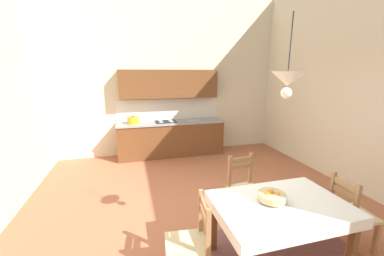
{
  "coord_description": "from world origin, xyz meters",
  "views": [
    {
      "loc": [
        -1.08,
        -3.01,
        2.12
      ],
      "look_at": [
        0.04,
        1.17,
        1.11
      ],
      "focal_mm": 22.03,
      "sensor_mm": 36.0,
      "label": 1
    }
  ],
  "objects_px": {
    "dining_chair_window_side": "(350,214)",
    "dining_chair_tv_side": "(191,244)",
    "dining_chair_kitchen_side": "(244,189)",
    "pendant_lamp": "(287,80)",
    "kitchen_cabinetry": "(170,123)",
    "dining_table": "(280,213)",
    "fruit_bowl": "(272,196)"
  },
  "relations": [
    {
      "from": "dining_chair_kitchen_side",
      "to": "dining_chair_tv_side",
      "type": "bearing_deg",
      "value": -139.27
    },
    {
      "from": "dining_chair_window_side",
      "to": "dining_chair_kitchen_side",
      "type": "height_order",
      "value": "same"
    },
    {
      "from": "dining_chair_window_side",
      "to": "dining_chair_tv_side",
      "type": "xyz_separation_m",
      "value": [
        -2.01,
        0.01,
        0.0
      ]
    },
    {
      "from": "dining_table",
      "to": "dining_chair_tv_side",
      "type": "distance_m",
      "value": 1.02
    },
    {
      "from": "pendant_lamp",
      "to": "kitchen_cabinetry",
      "type": "bearing_deg",
      "value": 97.43
    },
    {
      "from": "dining_table",
      "to": "dining_chair_tv_side",
      "type": "xyz_separation_m",
      "value": [
        -1.0,
        0.01,
        -0.19
      ]
    },
    {
      "from": "dining_chair_window_side",
      "to": "pendant_lamp",
      "type": "relative_size",
      "value": 1.16
    },
    {
      "from": "dining_table",
      "to": "dining_chair_window_side",
      "type": "height_order",
      "value": "dining_chair_window_side"
    },
    {
      "from": "dining_chair_tv_side",
      "to": "pendant_lamp",
      "type": "xyz_separation_m",
      "value": [
        1.0,
        0.06,
        1.61
      ]
    },
    {
      "from": "dining_chair_window_side",
      "to": "kitchen_cabinetry",
      "type": "bearing_deg",
      "value": 111.05
    },
    {
      "from": "kitchen_cabinetry",
      "to": "dining_table",
      "type": "relative_size",
      "value": 1.91
    },
    {
      "from": "kitchen_cabinetry",
      "to": "dining_chair_tv_side",
      "type": "bearing_deg",
      "value": -97.12
    },
    {
      "from": "kitchen_cabinetry",
      "to": "dining_chair_kitchen_side",
      "type": "distance_m",
      "value": 3.11
    },
    {
      "from": "dining_table",
      "to": "dining_chair_tv_side",
      "type": "bearing_deg",
      "value": 179.3
    },
    {
      "from": "kitchen_cabinetry",
      "to": "dining_table",
      "type": "xyz_separation_m",
      "value": [
        0.51,
        -3.96,
        -0.23
      ]
    },
    {
      "from": "dining_chair_window_side",
      "to": "pendant_lamp",
      "type": "height_order",
      "value": "pendant_lamp"
    },
    {
      "from": "dining_chair_window_side",
      "to": "dining_chair_kitchen_side",
      "type": "bearing_deg",
      "value": 135.56
    },
    {
      "from": "dining_chair_kitchen_side",
      "to": "fruit_bowl",
      "type": "height_order",
      "value": "dining_chair_kitchen_side"
    },
    {
      "from": "fruit_bowl",
      "to": "pendant_lamp",
      "type": "height_order",
      "value": "pendant_lamp"
    },
    {
      "from": "dining_chair_window_side",
      "to": "fruit_bowl",
      "type": "distance_m",
      "value": 1.15
    },
    {
      "from": "dining_chair_tv_side",
      "to": "fruit_bowl",
      "type": "bearing_deg",
      "value": 2.53
    },
    {
      "from": "dining_chair_window_side",
      "to": "pendant_lamp",
      "type": "xyz_separation_m",
      "value": [
        -1.01,
        0.06,
        1.61
      ]
    },
    {
      "from": "dining_table",
      "to": "dining_chair_kitchen_side",
      "type": "distance_m",
      "value": 0.95
    },
    {
      "from": "dining_chair_tv_side",
      "to": "dining_chair_window_side",
      "type": "bearing_deg",
      "value": -0.24
    },
    {
      "from": "dining_chair_kitchen_side",
      "to": "pendant_lamp",
      "type": "xyz_separation_m",
      "value": [
        -0.07,
        -0.86,
        1.61
      ]
    },
    {
      "from": "dining_chair_kitchen_side",
      "to": "pendant_lamp",
      "type": "bearing_deg",
      "value": -94.52
    },
    {
      "from": "kitchen_cabinetry",
      "to": "fruit_bowl",
      "type": "height_order",
      "value": "kitchen_cabinetry"
    },
    {
      "from": "dining_chair_window_side",
      "to": "fruit_bowl",
      "type": "bearing_deg",
      "value": 177.42
    },
    {
      "from": "dining_table",
      "to": "fruit_bowl",
      "type": "height_order",
      "value": "fruit_bowl"
    },
    {
      "from": "dining_chair_window_side",
      "to": "pendant_lamp",
      "type": "bearing_deg",
      "value": 176.39
    },
    {
      "from": "kitchen_cabinetry",
      "to": "dining_chair_window_side",
      "type": "distance_m",
      "value": 4.26
    },
    {
      "from": "dining_chair_kitchen_side",
      "to": "fruit_bowl",
      "type": "bearing_deg",
      "value": -99.41
    }
  ]
}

